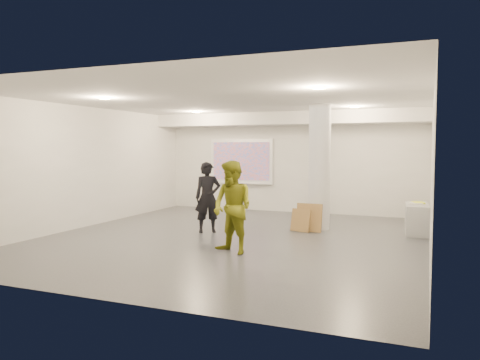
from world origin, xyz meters
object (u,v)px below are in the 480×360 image
at_px(credenza, 417,219).
at_px(man, 233,207).
at_px(column, 319,168).
at_px(projection_screen, 241,162).
at_px(woman, 208,197).

distance_m(credenza, man, 4.70).
height_order(column, credenza, column).
height_order(credenza, man, man).
distance_m(projection_screen, man, 6.26).
xyz_separation_m(credenza, woman, (-4.54, -1.66, 0.48)).
bearing_deg(credenza, column, -177.06).
bearing_deg(man, projection_screen, 132.27).
bearing_deg(man, credenza, 69.41).
distance_m(column, credenza, 2.52).
relative_size(projection_screen, man, 1.21).
relative_size(credenza, man, 0.67).
xyz_separation_m(column, credenza, (2.22, 0.27, -1.16)).
height_order(projection_screen, woman, projection_screen).
bearing_deg(projection_screen, woman, -79.02).
bearing_deg(credenza, man, -136.39).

